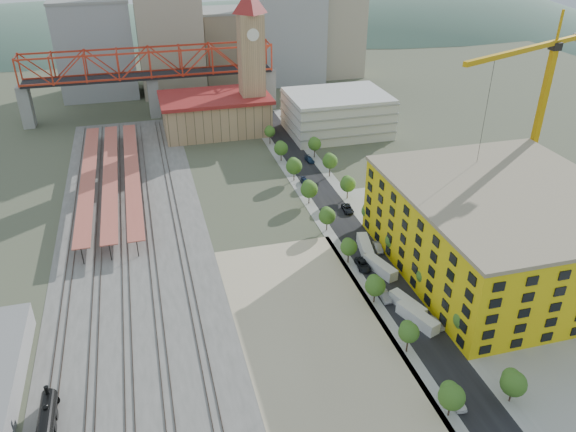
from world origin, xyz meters
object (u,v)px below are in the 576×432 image
object	(u,v)px
site_trailer_c	(380,267)
car_0	(457,401)
construction_building	(504,230)
tower_crane	(538,94)
site_trailer_a	(417,318)
site_trailer_b	(407,305)
site_trailer_d	(365,247)
clock_tower	(251,49)

from	to	relation	value
site_trailer_c	car_0	xyz separation A→B (m)	(-3.00, -38.07, -0.45)
construction_building	tower_crane	size ratio (longest dim) A/B	1.01
site_trailer_a	site_trailer_b	xyz separation A→B (m)	(0.00, 4.33, -0.11)
site_trailer_a	site_trailer_d	xyz separation A→B (m)	(0.00, 26.70, -0.03)
clock_tower	site_trailer_b	distance (m)	112.52
site_trailer_a	site_trailer_b	size ratio (longest dim) A/B	1.09
tower_crane	site_trailer_c	xyz separation A→B (m)	(-46.48, -18.62, -29.64)
tower_crane	site_trailer_c	world-z (taller)	tower_crane
tower_crane	site_trailer_b	xyz separation A→B (m)	(-46.48, -32.19, -29.71)
tower_crane	site_trailer_c	distance (m)	58.18
site_trailer_d	car_0	size ratio (longest dim) A/B	1.96
construction_building	car_0	size ratio (longest dim) A/B	10.90
tower_crane	clock_tower	bearing A→B (deg)	125.42
clock_tower	construction_building	size ratio (longest dim) A/B	1.03
construction_building	site_trailer_a	bearing A→B (deg)	-153.19
construction_building	tower_crane	world-z (taller)	tower_crane
tower_crane	site_trailer_b	world-z (taller)	tower_crane
site_trailer_b	site_trailer_d	bearing A→B (deg)	71.98
site_trailer_b	site_trailer_c	world-z (taller)	site_trailer_c
clock_tower	site_trailer_a	size ratio (longest dim) A/B	5.56
site_trailer_c	site_trailer_d	xyz separation A→B (m)	(0.00, 8.80, 0.00)
site_trailer_a	site_trailer_d	distance (m)	26.70
clock_tower	site_trailer_a	bearing A→B (deg)	-85.96
construction_building	car_0	xyz separation A→B (m)	(-29.00, -33.30, -8.62)
clock_tower	car_0	size ratio (longest dim) A/B	11.20
site_trailer_d	car_0	xyz separation A→B (m)	(-3.00, -46.87, -0.46)
construction_building	site_trailer_c	xyz separation A→B (m)	(-26.00, 4.76, -8.17)
clock_tower	site_trailer_b	xyz separation A→B (m)	(8.00, -108.81, -27.53)
site_trailer_a	car_0	bearing A→B (deg)	-117.35
site_trailer_b	car_0	xyz separation A→B (m)	(-3.00, -24.49, -0.38)
site_trailer_c	car_0	bearing A→B (deg)	-110.93
construction_building	site_trailer_c	bearing A→B (deg)	169.62
site_trailer_b	site_trailer_c	bearing A→B (deg)	71.98
construction_building	clock_tower	bearing A→B (deg)	108.78
tower_crane	car_0	world-z (taller)	tower_crane
site_trailer_a	site_trailer_d	world-z (taller)	site_trailer_a
clock_tower	site_trailer_a	distance (m)	116.68
site_trailer_b	tower_crane	bearing A→B (deg)	16.68
site_trailer_a	site_trailer_c	xyz separation A→B (m)	(0.00, 17.90, -0.04)
site_trailer_a	site_trailer_b	world-z (taller)	site_trailer_a
construction_building	site_trailer_a	size ratio (longest dim) A/B	5.41
site_trailer_a	site_trailer_b	bearing A→B (deg)	71.11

